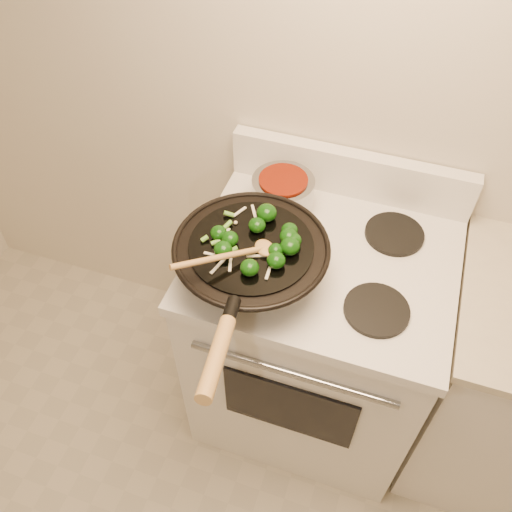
% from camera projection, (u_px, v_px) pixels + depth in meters
% --- Properties ---
extents(stove, '(0.78, 0.67, 1.08)m').
position_uv_depth(stove, '(313.00, 337.00, 1.95)').
color(stove, white).
rests_on(stove, ground).
extents(wok, '(0.43, 0.71, 0.22)m').
position_uv_depth(wok, '(251.00, 260.00, 1.48)').
color(wok, black).
rests_on(wok, stove).
extents(stirfry, '(0.27, 0.27, 0.05)m').
position_uv_depth(stirfry, '(263.00, 239.00, 1.43)').
color(stirfry, '#0D3908').
rests_on(stirfry, wok).
extents(wooden_spoon, '(0.22, 0.23, 0.08)m').
position_uv_depth(wooden_spoon, '(239.00, 253.00, 1.39)').
color(wooden_spoon, '#B68647').
rests_on(wooden_spoon, wok).
extents(saucepan, '(0.19, 0.31, 0.11)m').
position_uv_depth(saucepan, '(282.00, 193.00, 1.68)').
color(saucepan, '#96989E').
rests_on(saucepan, stove).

